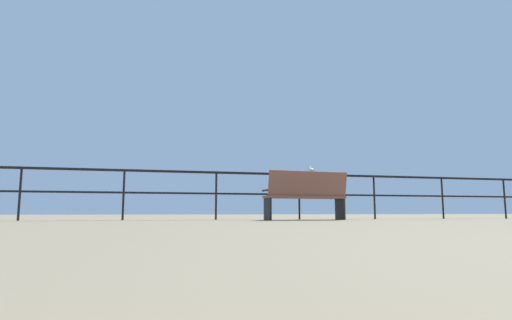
# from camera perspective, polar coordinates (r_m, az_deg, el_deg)

# --- Properties ---
(pier_railing) EXTENTS (23.17, 0.05, 1.05)m
(pier_railing) POSITION_cam_1_polar(r_m,az_deg,el_deg) (9.43, 6.07, -3.57)
(pier_railing) COLOR black
(pier_railing) RESTS_ON ground_plane
(bench_near_left) EXTENTS (1.78, 0.68, 1.01)m
(bench_near_left) POSITION_cam_1_polar(r_m,az_deg,el_deg) (8.63, 7.10, -4.58)
(bench_near_left) COLOR brown
(bench_near_left) RESTS_ON ground_plane
(seagull_on_rail) EXTENTS (0.17, 0.38, 0.18)m
(seagull_on_rail) POSITION_cam_1_polar(r_m,az_deg,el_deg) (9.58, 7.71, -1.47)
(seagull_on_rail) COLOR silver
(seagull_on_rail) RESTS_ON pier_railing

